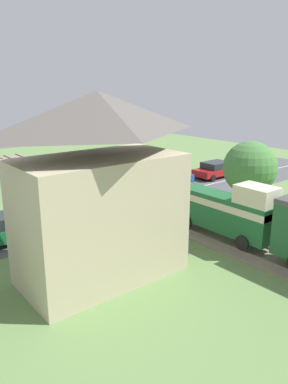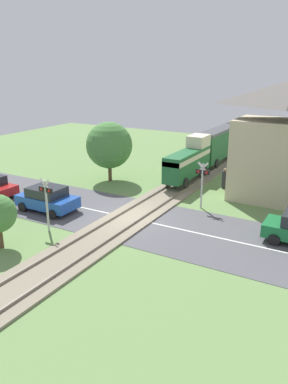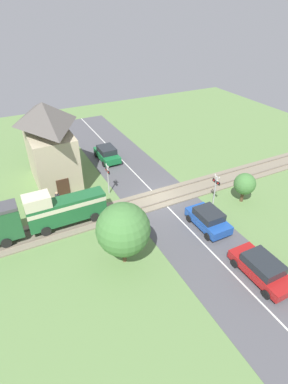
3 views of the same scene
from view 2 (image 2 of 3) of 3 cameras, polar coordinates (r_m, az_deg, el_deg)
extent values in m
plane|color=#66894C|center=(22.17, -2.03, -4.06)|extent=(60.00, 60.00, 0.00)
cube|color=#515156|center=(22.16, -2.03, -4.04)|extent=(48.00, 6.40, 0.02)
cube|color=silver|center=(22.16, -2.03, -4.01)|extent=(48.00, 0.12, 0.00)
cube|color=gray|center=(22.14, -2.03, -3.92)|extent=(2.80, 48.00, 0.12)
cube|color=slate|center=(22.46, -3.60, -3.29)|extent=(0.10, 48.00, 0.12)
cube|color=slate|center=(21.75, -0.42, -3.99)|extent=(0.10, 48.00, 0.12)
cube|color=#1E6033|center=(28.68, 6.65, 4.35)|extent=(1.35, 5.98, 1.90)
cube|color=beige|center=(28.56, 6.69, 5.37)|extent=(1.37, 5.98, 0.36)
cube|color=beige|center=(30.23, 8.29, 7.72)|extent=(1.35, 1.91, 0.90)
cylinder|color=black|center=(27.54, 3.62, 1.80)|extent=(0.14, 0.76, 0.76)
cylinder|color=black|center=(26.96, 6.36, 1.36)|extent=(0.14, 0.76, 0.76)
cylinder|color=black|center=(30.90, 6.77, 3.54)|extent=(0.14, 0.76, 0.76)
cylinder|color=black|center=(30.39, 9.27, 3.18)|extent=(0.14, 0.76, 0.76)
cube|color=#235B33|center=(35.12, 11.30, 7.12)|extent=(1.35, 7.40, 2.40)
cube|color=#47474C|center=(34.89, 11.44, 9.24)|extent=(1.41, 7.40, 0.24)
cylinder|color=black|center=(33.43, 8.68, 4.59)|extent=(0.14, 0.76, 0.76)
cylinder|color=black|center=(32.96, 11.02, 4.27)|extent=(0.14, 0.76, 0.76)
cylinder|color=black|center=(37.78, 11.33, 6.03)|extent=(0.14, 0.76, 0.76)
cylinder|color=black|center=(37.37, 13.42, 5.75)|extent=(0.14, 0.76, 0.76)
cube|color=#235B33|center=(42.49, 14.77, 8.78)|extent=(1.35, 7.40, 2.40)
cube|color=#47474C|center=(42.30, 14.91, 10.54)|extent=(1.41, 7.40, 0.24)
cylinder|color=black|center=(40.65, 12.74, 6.79)|extent=(0.14, 0.76, 0.76)
cylinder|color=black|center=(40.26, 14.70, 6.54)|extent=(0.14, 0.76, 0.76)
cylinder|color=black|center=(45.13, 14.58, 7.77)|extent=(0.14, 0.76, 0.76)
cylinder|color=black|center=(44.78, 16.36, 7.54)|extent=(0.14, 0.76, 0.76)
cube|color=#1E4CA8|center=(23.91, -14.49, -1.33)|extent=(3.78, 1.86, 0.67)
cube|color=#23282D|center=(23.71, -14.61, 0.08)|extent=(2.08, 1.71, 0.57)
cylinder|color=black|center=(23.87, -10.76, -1.95)|extent=(0.60, 0.18, 0.60)
cylinder|color=black|center=(22.59, -13.79, -3.35)|extent=(0.60, 0.18, 0.60)
cylinder|color=black|center=(25.46, -14.99, -0.96)|extent=(0.60, 0.18, 0.60)
cylinder|color=black|center=(24.27, -18.04, -2.21)|extent=(0.60, 0.18, 0.60)
cylinder|color=black|center=(19.89, 19.18, -6.93)|extent=(0.60, 0.18, 0.60)
cylinder|color=black|center=(21.53, 20.13, -5.08)|extent=(0.60, 0.18, 0.60)
cylinder|color=black|center=(27.60, -19.46, 0.10)|extent=(0.60, 0.18, 0.60)
cylinder|color=#B7B7B7|center=(20.62, -14.56, -2.12)|extent=(0.12, 0.12, 2.89)
cube|color=black|center=(20.33, -14.77, 0.32)|extent=(0.90, 0.08, 0.28)
sphere|color=red|center=(20.51, -15.31, 0.44)|extent=(0.18, 0.18, 0.18)
sphere|color=red|center=(20.15, -14.22, 0.20)|extent=(0.18, 0.18, 0.18)
cube|color=silver|center=(20.25, -14.83, 1.05)|extent=(0.72, 0.04, 0.72)
cube|color=silver|center=(20.25, -14.83, 1.05)|extent=(0.72, 0.04, 0.72)
cylinder|color=#B7B7B7|center=(23.62, 8.81, 0.87)|extent=(0.12, 0.12, 2.89)
cube|color=black|center=(23.36, 8.92, 3.04)|extent=(0.90, 0.08, 0.28)
sphere|color=red|center=(23.27, 9.54, 2.94)|extent=(0.18, 0.18, 0.18)
sphere|color=red|center=(23.45, 8.30, 3.13)|extent=(0.18, 0.18, 0.18)
cube|color=silver|center=(23.29, 8.95, 3.67)|extent=(0.72, 0.04, 0.72)
cube|color=silver|center=(23.29, 8.95, 3.67)|extent=(0.72, 0.04, 0.72)
cube|color=#C6B793|center=(25.95, 21.01, 4.24)|extent=(6.83, 3.71, 5.32)
cube|color=#472D1E|center=(27.05, 13.47, 1.96)|extent=(0.06, 1.10, 2.10)
cylinder|color=#333338|center=(28.11, 12.16, 1.82)|extent=(0.38, 0.38, 1.30)
sphere|color=tan|center=(27.90, 12.26, 3.33)|extent=(0.24, 0.24, 0.24)
cylinder|color=brown|center=(29.52, -5.20, 2.97)|extent=(0.28, 0.28, 1.32)
sphere|color=#477F3D|center=(29.03, -5.33, 7.11)|extent=(3.56, 3.56, 3.56)
cylinder|color=brown|center=(19.84, -21.07, -6.58)|extent=(0.28, 0.28, 1.00)
camera|label=1|loc=(38.03, 37.56, 14.15)|focal=35.00mm
camera|label=3|loc=(42.27, -18.43, 26.88)|focal=28.00mm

